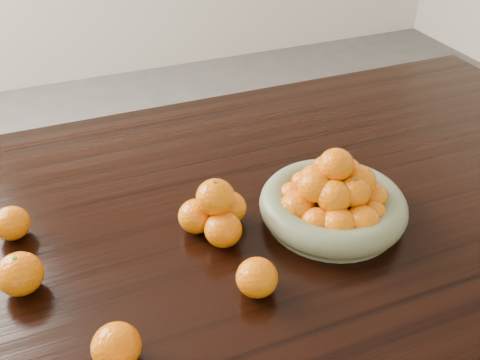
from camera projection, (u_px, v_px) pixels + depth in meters
name	position (u px, v px, depth m)	size (l,w,h in m)	color
dining_table	(228.00, 241.00, 1.16)	(2.00, 1.00, 0.75)	black
fruit_bowl	(334.00, 200.00, 1.06)	(0.29, 0.29, 0.16)	gray
orange_pyramid	(216.00, 212.00, 1.02)	(0.14, 0.13, 0.12)	orange
loose_orange_0	(20.00, 274.00, 0.90)	(0.08, 0.08, 0.07)	orange
loose_orange_1	(116.00, 346.00, 0.78)	(0.07, 0.07, 0.07)	orange
loose_orange_2	(257.00, 278.00, 0.90)	(0.07, 0.07, 0.07)	orange
loose_orange_3	(11.00, 223.00, 1.02)	(0.07, 0.07, 0.06)	orange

